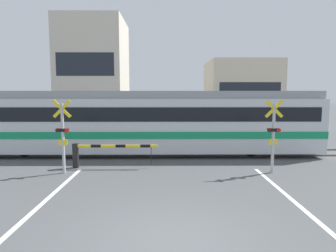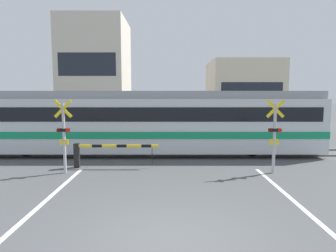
{
  "view_description": "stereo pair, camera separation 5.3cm",
  "coord_description": "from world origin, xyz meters",
  "px_view_note": "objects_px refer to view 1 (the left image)",
  "views": [
    {
      "loc": [
        -0.1,
        -5.72,
        2.99
      ],
      "look_at": [
        0.0,
        6.86,
        1.6
      ],
      "focal_mm": 32.0,
      "sensor_mm": 36.0,
      "label": 1
    },
    {
      "loc": [
        -0.04,
        -5.72,
        2.99
      ],
      "look_at": [
        0.0,
        6.86,
        1.6
      ],
      "focal_mm": 32.0,
      "sensor_mm": 36.0,
      "label": 2
    }
  ],
  "objects_px": {
    "crossing_barrier_near": "(97,151)",
    "crossing_barrier_far": "(216,132)",
    "crossing_signal_left": "(63,133)",
    "commuter_train": "(139,120)",
    "pedestrian": "(180,122)",
    "crossing_signal_right": "(273,133)"
  },
  "relations": [
    {
      "from": "crossing_barrier_near",
      "to": "crossing_barrier_far",
      "type": "bearing_deg",
      "value": 44.53
    },
    {
      "from": "commuter_train",
      "to": "pedestrian",
      "type": "height_order",
      "value": "commuter_train"
    },
    {
      "from": "crossing_signal_left",
      "to": "commuter_train",
      "type": "bearing_deg",
      "value": 55.74
    },
    {
      "from": "crossing_signal_left",
      "to": "pedestrian",
      "type": "distance_m",
      "value": 11.17
    },
    {
      "from": "commuter_train",
      "to": "pedestrian",
      "type": "distance_m",
      "value": 6.84
    },
    {
      "from": "pedestrian",
      "to": "crossing_barrier_near",
      "type": "bearing_deg",
      "value": -111.95
    },
    {
      "from": "crossing_barrier_far",
      "to": "crossing_signal_left",
      "type": "xyz_separation_m",
      "value": [
        -6.76,
        -6.42,
        0.82
      ]
    },
    {
      "from": "crossing_barrier_near",
      "to": "pedestrian",
      "type": "bearing_deg",
      "value": 68.05
    },
    {
      "from": "crossing_barrier_near",
      "to": "crossing_signal_right",
      "type": "bearing_deg",
      "value": -6.87
    },
    {
      "from": "crossing_barrier_near",
      "to": "crossing_barrier_far",
      "type": "xyz_separation_m",
      "value": [
        5.7,
        5.61,
        0.0
      ]
    },
    {
      "from": "crossing_barrier_far",
      "to": "crossing_signal_right",
      "type": "height_order",
      "value": "crossing_signal_right"
    },
    {
      "from": "pedestrian",
      "to": "crossing_signal_left",
      "type": "bearing_deg",
      "value": -115.43
    },
    {
      "from": "crossing_barrier_near",
      "to": "pedestrian",
      "type": "height_order",
      "value": "pedestrian"
    },
    {
      "from": "crossing_barrier_far",
      "to": "crossing_signal_left",
      "type": "distance_m",
      "value": 9.36
    },
    {
      "from": "crossing_barrier_far",
      "to": "pedestrian",
      "type": "height_order",
      "value": "pedestrian"
    },
    {
      "from": "crossing_signal_left",
      "to": "crossing_signal_right",
      "type": "relative_size",
      "value": 1.0
    },
    {
      "from": "crossing_barrier_near",
      "to": "pedestrian",
      "type": "relative_size",
      "value": 2.07
    },
    {
      "from": "crossing_barrier_near",
      "to": "crossing_barrier_far",
      "type": "distance_m",
      "value": 8.0
    },
    {
      "from": "crossing_signal_left",
      "to": "crossing_barrier_far",
      "type": "bearing_deg",
      "value": 43.54
    },
    {
      "from": "commuter_train",
      "to": "pedestrian",
      "type": "relative_size",
      "value": 10.53
    },
    {
      "from": "crossing_signal_left",
      "to": "crossing_barrier_near",
      "type": "bearing_deg",
      "value": 37.59
    },
    {
      "from": "commuter_train",
      "to": "crossing_barrier_near",
      "type": "xyz_separation_m",
      "value": [
        -1.44,
        -2.86,
        -0.97
      ]
    }
  ]
}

